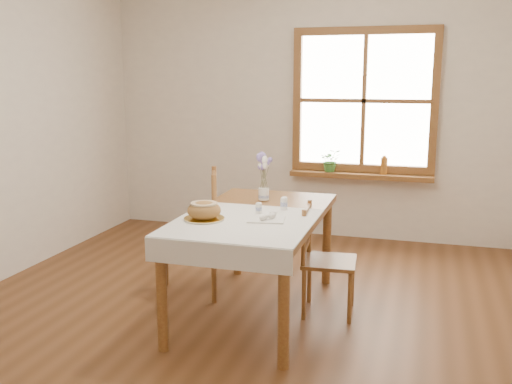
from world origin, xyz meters
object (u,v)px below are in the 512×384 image
(chair_left, at_px, (188,233))
(flower_vase, at_px, (264,195))
(dining_table, at_px, (256,224))
(chair_right, at_px, (329,260))
(bread_plate, at_px, (204,219))

(chair_left, distance_m, flower_vase, 0.66)
(dining_table, distance_m, chair_right, 0.59)
(bread_plate, bearing_deg, dining_table, 51.65)
(chair_left, relative_size, bread_plate, 3.78)
(dining_table, height_order, chair_left, chair_left)
(chair_right, bearing_deg, bread_plate, 116.95)
(chair_left, height_order, flower_vase, chair_left)
(chair_right, xyz_separation_m, flower_vase, (-0.56, 0.25, 0.39))
(chair_right, distance_m, bread_plate, 0.98)
(chair_right, height_order, flower_vase, flower_vase)
(chair_right, distance_m, flower_vase, 0.73)
(chair_left, bearing_deg, flower_vase, 89.12)
(bread_plate, relative_size, flower_vase, 2.86)
(chair_right, relative_size, bread_plate, 3.06)
(dining_table, relative_size, flower_vase, 17.45)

